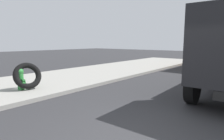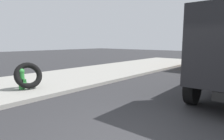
% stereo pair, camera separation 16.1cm
% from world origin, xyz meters
% --- Properties ---
extents(fire_hydrant, '(0.27, 0.60, 0.84)m').
position_xyz_m(fire_hydrant, '(0.50, 5.50, 0.60)').
color(fire_hydrant, '#2D8438').
rests_on(fire_hydrant, sidewalk_curb).
extents(loose_tire, '(1.16, 0.79, 1.08)m').
position_xyz_m(loose_tire, '(0.73, 5.38, 0.69)').
color(loose_tire, black).
rests_on(loose_tire, sidewalk_curb).
extents(dump_truck_orange, '(7.01, 2.83, 3.00)m').
position_xyz_m(dump_truck_orange, '(14.29, 1.33, 1.61)').
color(dump_truck_orange, orange).
rests_on(dump_truck_orange, ground).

